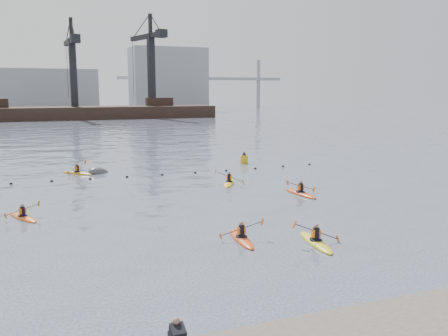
% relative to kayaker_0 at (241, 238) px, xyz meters
% --- Properties ---
extents(ground, '(400.00, 400.00, 0.00)m').
position_rel_kayaker_0_xyz_m(ground, '(-0.32, -3.35, -0.10)').
color(ground, '#313948').
rests_on(ground, ground).
extents(float_line, '(33.24, 0.73, 0.24)m').
position_rel_kayaker_0_xyz_m(float_line, '(-0.82, 19.19, -0.07)').
color(float_line, black).
rests_on(float_line, ground).
extents(barge_pier, '(72.00, 19.30, 29.50)m').
position_rel_kayaker_0_xyz_m(barge_pier, '(-0.54, 106.65, 1.79)').
color(barge_pier, black).
rests_on(barge_pier, ground).
extents(skyline, '(141.00, 28.00, 22.00)m').
position_rel_kayaker_0_xyz_m(skyline, '(1.91, 146.93, 9.14)').
color(skyline, gray).
rests_on(skyline, ground).
extents(kayaker_0, '(2.29, 3.42, 1.16)m').
position_rel_kayaker_0_xyz_m(kayaker_0, '(0.00, 0.00, 0.00)').
color(kayaker_0, '#D04113').
rests_on(kayaker_0, ground).
extents(kayaker_1, '(2.43, 3.58, 1.34)m').
position_rel_kayaker_0_xyz_m(kayaker_1, '(3.12, -1.81, 0.00)').
color(kayaker_1, gold).
rests_on(kayaker_1, ground).
extents(kayaker_2, '(1.93, 3.04, 0.99)m').
position_rel_kayaker_0_xyz_m(kayaker_2, '(-10.15, 8.19, -0.01)').
color(kayaker_2, '#E45615').
rests_on(kayaker_2, ground).
extents(kayaker_3, '(2.24, 3.33, 1.27)m').
position_rel_kayaker_0_xyz_m(kayaker_3, '(4.69, 13.34, 0.00)').
color(kayaker_3, yellow).
rests_on(kayaker_3, ground).
extents(kayaker_4, '(2.45, 3.62, 1.28)m').
position_rel_kayaker_0_xyz_m(kayaker_4, '(7.98, 7.94, 0.01)').
color(kayaker_4, '#C73E12').
rests_on(kayaker_4, ground).
extents(kayaker_5, '(2.75, 2.94, 1.19)m').
position_rel_kayaker_0_xyz_m(kayaker_5, '(-6.11, 22.43, -0.00)').
color(kayaker_5, '#C08016').
rests_on(kayaker_5, ground).
extents(mooring_buoy, '(2.52, 2.16, 1.42)m').
position_rel_kayaker_0_xyz_m(mooring_buoy, '(-4.30, 22.22, -0.10)').
color(mooring_buoy, '#3A3C3F').
rests_on(mooring_buoy, ground).
extents(nav_buoy, '(0.75, 0.75, 1.37)m').
position_rel_kayaker_0_xyz_m(nav_buoy, '(10.06, 22.67, 0.31)').
color(nav_buoy, gold).
rests_on(nav_buoy, ground).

